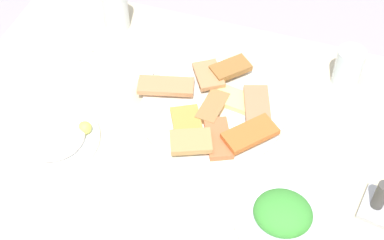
# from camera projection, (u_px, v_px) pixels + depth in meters

# --- Properties ---
(dining_table) EXTENTS (1.13, 0.85, 0.75)m
(dining_table) POSITION_uv_depth(u_px,v_px,m) (179.00, 161.00, 1.39)
(dining_table) COLOR beige
(dining_table) RESTS_ON ground_plane
(pide_platter) EXTENTS (0.36, 0.35, 0.04)m
(pide_platter) POSITION_uv_depth(u_px,v_px,m) (213.00, 110.00, 1.37)
(pide_platter) COLOR white
(pide_platter) RESTS_ON dining_table
(salad_plate_greens) EXTENTS (0.20, 0.20, 0.06)m
(salad_plate_greens) POSITION_uv_depth(u_px,v_px,m) (283.00, 215.00, 1.18)
(salad_plate_greens) COLOR white
(salad_plate_greens) RESTS_ON dining_table
(salad_plate_rice) EXTENTS (0.21, 0.21, 0.04)m
(salad_plate_rice) POSITION_uv_depth(u_px,v_px,m) (53.00, 137.00, 1.32)
(salad_plate_rice) COLOR white
(salad_plate_rice) RESTS_ON dining_table
(soda_can) EXTENTS (0.07, 0.07, 0.12)m
(soda_can) POSITION_uv_depth(u_px,v_px,m) (116.00, 8.00, 1.54)
(soda_can) COLOR silver
(soda_can) RESTS_ON dining_table
(drinking_glass) EXTENTS (0.07, 0.07, 0.10)m
(drinking_glass) POSITION_uv_depth(u_px,v_px,m) (348.00, 67.00, 1.41)
(drinking_glass) COLOR silver
(drinking_glass) RESTS_ON dining_table
(paper_napkin) EXTENTS (0.20, 0.20, 0.00)m
(paper_napkin) POSITION_uv_depth(u_px,v_px,m) (120.00, 62.00, 1.49)
(paper_napkin) COLOR white
(paper_napkin) RESTS_ON dining_table
(fork) EXTENTS (0.17, 0.03, 0.00)m
(fork) POSITION_uv_depth(u_px,v_px,m) (122.00, 57.00, 1.50)
(fork) COLOR silver
(fork) RESTS_ON paper_napkin
(spoon) EXTENTS (0.20, 0.02, 0.00)m
(spoon) POSITION_uv_depth(u_px,v_px,m) (117.00, 66.00, 1.48)
(spoon) COLOR silver
(spoon) RESTS_ON paper_napkin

